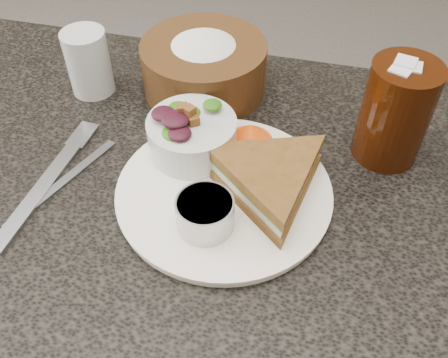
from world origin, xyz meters
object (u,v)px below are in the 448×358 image
salad_bowl (192,131)px  dressing_ramekin (205,214)px  dinner_plate (224,192)px  cola_glass (396,109)px  sandwich (269,179)px  water_glass (88,62)px  bread_basket (204,59)px  dining_table (202,341)px

salad_bowl → dressing_ramekin: size_ratio=1.74×
dinner_plate → cola_glass: bearing=33.9°
dinner_plate → dressing_ramekin: bearing=-97.3°
sandwich → dressing_ramekin: (-0.06, -0.07, -0.00)m
sandwich → water_glass: bearing=-167.2°
dinner_plate → salad_bowl: bearing=134.0°
sandwich → salad_bowl: size_ratio=1.52×
bread_basket → water_glass: (-0.17, -0.04, -0.00)m
dressing_ramekin → cola_glass: (0.20, 0.19, 0.04)m
dining_table → cola_glass: (0.23, 0.15, 0.45)m
dining_table → bread_basket: (-0.05, 0.23, 0.43)m
salad_bowl → bread_basket: (-0.02, 0.15, 0.01)m
bread_basket → cola_glass: (0.27, -0.08, 0.02)m
dressing_ramekin → cola_glass: bearing=43.3°
cola_glass → dinner_plate: bearing=-146.1°
cola_glass → water_glass: (-0.44, 0.04, -0.03)m
dinner_plate → dressing_ramekin: size_ratio=3.95×
dressing_ramekin → bread_basket: bearing=105.5°
dinner_plate → dressing_ramekin: 0.06m
water_glass → dressing_ramekin: bearing=-43.0°
sandwich → bread_basket: bearing=164.4°
salad_bowl → dining_table: bearing=-74.8°
dinner_plate → cola_glass: 0.24m
salad_bowl → dressing_ramekin: bearing=-67.3°
dining_table → water_glass: 0.51m
dressing_ramekin → cola_glass: cola_glass is taller
salad_bowl → water_glass: 0.22m
dressing_ramekin → water_glass: water_glass is taller
sandwich → cola_glass: bearing=81.2°
sandwich → cola_glass: (0.14, 0.12, 0.04)m
dining_table → bread_basket: 0.49m
bread_basket → water_glass: bearing=-165.6°
sandwich → water_glass: 0.34m
bread_basket → cola_glass: bearing=-16.2°
dining_table → bread_basket: size_ratio=5.35×
dinner_plate → cola_glass: (0.19, 0.13, 0.07)m
dinner_plate → bread_basket: (-0.08, 0.21, 0.05)m
dressing_ramekin → water_glass: bearing=137.0°
dinner_plate → bread_basket: 0.23m
sandwich → salad_bowl: salad_bowl is taller
dressing_ramekin → bread_basket: size_ratio=0.36×
salad_bowl → water_glass: size_ratio=1.19×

